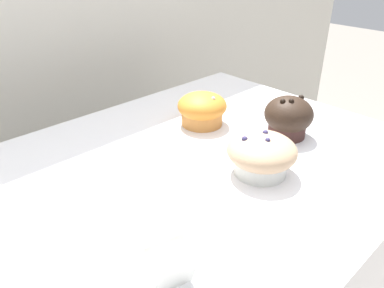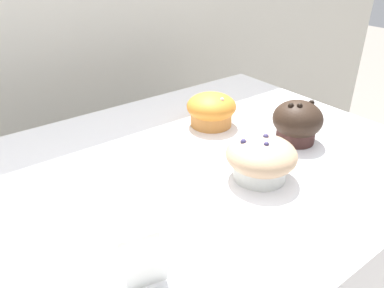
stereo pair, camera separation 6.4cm
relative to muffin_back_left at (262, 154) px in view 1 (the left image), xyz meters
name	(u,v)px [view 1 (the left image)]	position (x,y,z in m)	size (l,w,h in m)	color
wall_back	(22,97)	(-0.14, 0.70, -0.06)	(3.20, 0.10, 1.80)	beige
muffin_back_left	(262,154)	(0.00, 0.00, 0.00)	(0.12, 0.12, 0.08)	silver
muffin_back_right	(288,117)	(0.15, 0.05, 0.00)	(0.10, 0.10, 0.09)	#412622
muffin_front_left	(202,109)	(0.07, 0.21, 0.00)	(0.11, 0.11, 0.07)	#CA813E
price_card	(172,270)	(-0.27, -0.08, -0.01)	(0.06, 0.05, 0.06)	white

